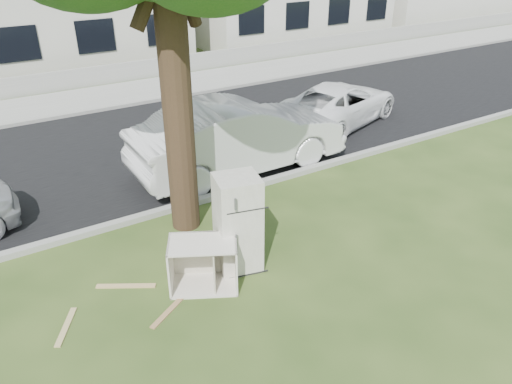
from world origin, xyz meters
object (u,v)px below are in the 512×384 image
cabinet (203,264)px  car_center (239,136)px  fridge (238,224)px  car_right (339,103)px

cabinet → car_center: size_ratio=0.21×
fridge → cabinet: size_ratio=1.59×
car_right → fridge: bearing=108.8°
fridge → cabinet: fridge is taller
cabinet → car_right: 8.42m
fridge → car_center: size_ratio=0.33×
fridge → car_center: bearing=72.8°
cabinet → car_right: size_ratio=0.25×
fridge → cabinet: (-0.75, -0.17, -0.44)m
car_center → car_right: (4.16, 1.26, -0.25)m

